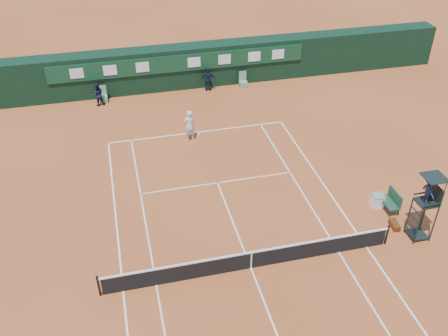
# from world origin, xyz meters

# --- Properties ---
(ground) EXTENTS (90.00, 90.00, 0.00)m
(ground) POSITION_xyz_m (0.00, 0.00, 0.00)
(ground) COLOR #B2572A
(ground) RESTS_ON ground
(court_lines) EXTENTS (11.05, 23.85, 0.01)m
(court_lines) POSITION_xyz_m (0.00, 0.00, 0.01)
(court_lines) COLOR white
(court_lines) RESTS_ON ground
(tennis_net) EXTENTS (12.90, 0.10, 1.10)m
(tennis_net) POSITION_xyz_m (0.00, 0.00, 0.51)
(tennis_net) COLOR black
(tennis_net) RESTS_ON ground
(back_wall) EXTENTS (40.00, 1.65, 3.00)m
(back_wall) POSITION_xyz_m (0.00, 18.74, 1.51)
(back_wall) COLOR black
(back_wall) RESTS_ON ground
(linesman_chair_left) EXTENTS (0.55, 0.50, 1.15)m
(linesman_chair_left) POSITION_xyz_m (-5.50, 17.48, 0.32)
(linesman_chair_left) COLOR #62976B
(linesman_chair_left) RESTS_ON ground
(linesman_chair_right) EXTENTS (0.55, 0.50, 1.15)m
(linesman_chair_right) POSITION_xyz_m (4.50, 17.48, 0.32)
(linesman_chair_right) COLOR #61956E
(linesman_chair_right) RESTS_ON ground
(umpire_chair) EXTENTS (0.96, 0.95, 3.42)m
(umpire_chair) POSITION_xyz_m (8.06, 0.09, 2.46)
(umpire_chair) COLOR black
(umpire_chair) RESTS_ON ground
(player_bench) EXTENTS (0.56, 1.20, 1.10)m
(player_bench) POSITION_xyz_m (7.85, 2.17, 0.60)
(player_bench) COLOR #1A412D
(player_bench) RESTS_ON ground
(tennis_bag) EXTENTS (0.41, 0.77, 0.28)m
(tennis_bag) POSITION_xyz_m (7.39, 0.93, 0.14)
(tennis_bag) COLOR black
(tennis_bag) RESTS_ON ground
(cooler) EXTENTS (0.57, 0.57, 0.65)m
(cooler) POSITION_xyz_m (7.37, 2.64, 0.33)
(cooler) COLOR white
(cooler) RESTS_ON ground
(tennis_ball) EXTENTS (0.07, 0.07, 0.07)m
(tennis_ball) POSITION_xyz_m (3.96, 8.45, 0.04)
(tennis_ball) COLOR yellow
(tennis_ball) RESTS_ON ground
(player) EXTENTS (0.82, 0.64, 1.98)m
(player) POSITION_xyz_m (-0.62, 11.15, 0.99)
(player) COLOR silver
(player) RESTS_ON ground
(ball_kid_left) EXTENTS (0.87, 0.71, 1.63)m
(ball_kid_left) POSITION_xyz_m (-5.82, 17.05, 0.81)
(ball_kid_left) COLOR black
(ball_kid_left) RESTS_ON ground
(ball_kid_right) EXTENTS (1.07, 0.57, 1.74)m
(ball_kid_right) POSITION_xyz_m (1.90, 17.49, 0.87)
(ball_kid_right) COLOR black
(ball_kid_right) RESTS_ON ground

